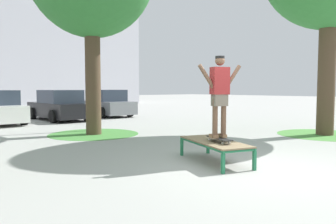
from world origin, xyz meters
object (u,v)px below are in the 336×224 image
skater (220,91)px  car_grey (105,104)px  skate_box (215,143)px  skateboard (219,139)px  light_post (91,27)px  car_black (59,106)px

skater → car_grey: size_ratio=0.40×
skate_box → skater: size_ratio=1.21×
skateboard → light_post: (0.77, 6.73, 3.29)m
skateboard → car_black: (1.63, 11.65, 0.15)m
skateboard → car_grey: 13.08m
car_grey → light_post: bearing=-125.0°
skater → car_black: bearing=82.0°
car_black → car_grey: same height
skate_box → light_post: (0.71, 6.56, 3.41)m
light_post → car_grey: bearing=55.0°
skate_box → skater: 1.13m
skate_box → light_post: 7.43m
skate_box → skateboard: bearing=-109.5°
skate_box → car_black: size_ratio=0.49×
car_black → skateboard: bearing=-98.0°
car_black → light_post: bearing=-100.0°
skate_box → car_grey: (4.56, 12.06, 0.28)m
car_black → car_grey: bearing=11.0°
car_grey → light_post: size_ratio=0.73×
skateboard → car_black: size_ratio=0.19×
skater → light_post: bearing=83.5°
skate_box → skater: bearing=-109.5°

